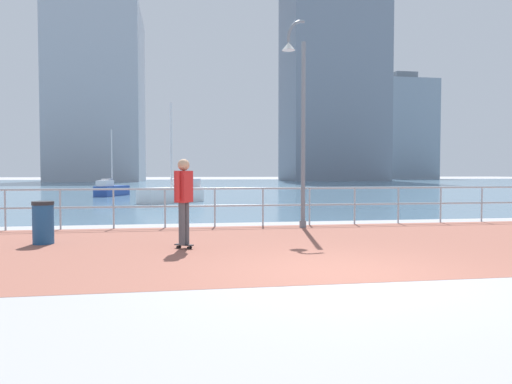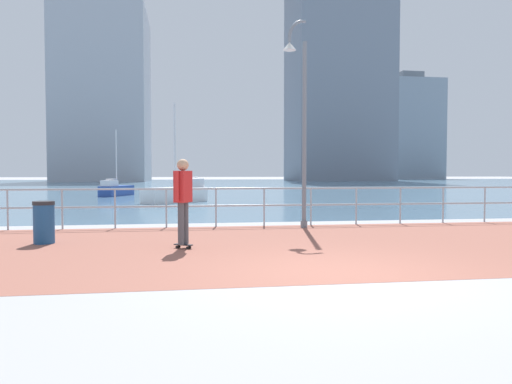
{
  "view_description": "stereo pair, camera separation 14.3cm",
  "coord_description": "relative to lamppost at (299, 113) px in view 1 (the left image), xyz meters",
  "views": [
    {
      "loc": [
        -2.46,
        -7.02,
        1.56
      ],
      "look_at": [
        -0.64,
        4.01,
        1.1
      ],
      "focal_mm": 33.69,
      "sensor_mm": 36.0,
      "label": 1
    },
    {
      "loc": [
        -2.32,
        -7.04,
        1.56
      ],
      "look_at": [
        -0.64,
        4.01,
        1.1
      ],
      "focal_mm": 33.69,
      "sensor_mm": 36.0,
      "label": 2
    }
  ],
  "objects": [
    {
      "name": "tower_brick",
      "position": [
        25.33,
        73.49,
        17.09
      ],
      "size": [
        17.48,
        14.21,
        42.24
      ],
      "color": "slate",
      "rests_on": "ground"
    },
    {
      "name": "tower_beige",
      "position": [
        -16.82,
        74.78,
        11.69
      ],
      "size": [
        14.89,
        17.78,
        31.43
      ],
      "color": "#A3A8B2",
      "rests_on": "ground"
    },
    {
      "name": "ground",
      "position": [
        -0.9,
        33.99,
        -3.2
      ],
      "size": [
        220.0,
        220.0,
        0.0
      ],
      "primitive_type": "plane",
      "color": "#9E9EA3"
    },
    {
      "name": "skateboarder",
      "position": [
        -3.23,
        -3.19,
        -2.09
      ],
      "size": [
        0.4,
        0.51,
        1.83
      ],
      "color": "black",
      "rests_on": "ground"
    },
    {
      "name": "harbor_water",
      "position": [
        -0.9,
        45.67,
        -3.2
      ],
      "size": [
        180.0,
        88.0,
        0.0
      ],
      "primitive_type": "cube",
      "color": "slate",
      "rests_on": "ground"
    },
    {
      "name": "waterfront_railing",
      "position": [
        -0.9,
        0.67,
        -2.42
      ],
      "size": [
        25.25,
        0.06,
        1.12
      ],
      "color": "#9EADB7",
      "rests_on": "ground"
    },
    {
      "name": "sailboat_blue",
      "position": [
        -7.62,
        19.55,
        -2.78
      ],
      "size": [
        2.0,
        3.24,
        4.36
      ],
      "color": "#284799",
      "rests_on": "ground"
    },
    {
      "name": "tower_steel",
      "position": [
        50.29,
        95.49,
        8.61
      ],
      "size": [
        13.38,
        10.98,
        25.27
      ],
      "color": "#8493A3",
      "rests_on": "ground"
    },
    {
      "name": "sailboat_white",
      "position": [
        -3.55,
        12.07,
        -2.71
      ],
      "size": [
        3.42,
        3.3,
        5.11
      ],
      "color": "white",
      "rests_on": "ground"
    },
    {
      "name": "brick_paving",
      "position": [
        -0.9,
        -3.01,
        -3.19
      ],
      "size": [
        28.0,
        7.35,
        0.01
      ],
      "primitive_type": "cube",
      "color": "#935647",
      "rests_on": "ground"
    },
    {
      "name": "trash_bin",
      "position": [
        -6.24,
        -2.03,
        -2.73
      ],
      "size": [
        0.46,
        0.46,
        0.93
      ],
      "color": "navy",
      "rests_on": "ground"
    },
    {
      "name": "lamppost",
      "position": [
        0.0,
        0.0,
        0.0
      ],
      "size": [
        0.76,
        0.52,
        5.78
      ],
      "color": "slate",
      "rests_on": "ground"
    }
  ]
}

